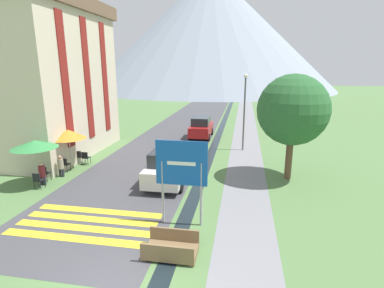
{
  "coord_description": "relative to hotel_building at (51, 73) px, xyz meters",
  "views": [
    {
      "loc": [
        3.34,
        -6.47,
        5.93
      ],
      "look_at": [
        0.47,
        10.0,
        1.62
      ],
      "focal_mm": 28.0,
      "sensor_mm": 36.0,
      "label": 1
    }
  ],
  "objects": [
    {
      "name": "ground_plane",
      "position": [
        9.4,
        8.0,
        -5.55
      ],
      "size": [
        160.0,
        160.0,
        0.0
      ],
      "primitive_type": "plane",
      "color": "#517542"
    },
    {
      "name": "road",
      "position": [
        6.9,
        18.0,
        -5.55
      ],
      "size": [
        6.4,
        60.0,
        0.01
      ],
      "color": "#424247",
      "rests_on": "ground_plane"
    },
    {
      "name": "footpath",
      "position": [
        13.0,
        18.0,
        -5.55
      ],
      "size": [
        2.2,
        60.0,
        0.01
      ],
      "color": "slate",
      "rests_on": "ground_plane"
    },
    {
      "name": "drainage_channel",
      "position": [
        10.6,
        18.0,
        -5.55
      ],
      "size": [
        0.6,
        60.0,
        0.0
      ],
      "color": "black",
      "rests_on": "ground_plane"
    },
    {
      "name": "crosswalk_marking",
      "position": [
        6.9,
        -8.8,
        -5.55
      ],
      "size": [
        5.44,
        2.54,
        0.01
      ],
      "color": "yellow",
      "rests_on": "ground_plane"
    },
    {
      "name": "mountain_distant",
      "position": [
        3.08,
        65.7,
        9.63
      ],
      "size": [
        65.1,
        65.1,
        30.37
      ],
      "color": "gray",
      "rests_on": "ground_plane"
    },
    {
      "name": "hotel_building",
      "position": [
        0.0,
        0.0,
        0.0
      ],
      "size": [
        5.64,
        9.67,
        10.25
      ],
      "color": "beige",
      "rests_on": "ground_plane"
    },
    {
      "name": "road_sign",
      "position": [
        10.54,
        -8.16,
        -3.35
      ],
      "size": [
        1.95,
        0.11,
        3.33
      ],
      "color": "#9E9EA3",
      "rests_on": "ground_plane"
    },
    {
      "name": "footbridge",
      "position": [
        10.6,
        -10.18,
        -5.33
      ],
      "size": [
        1.7,
        1.1,
        0.65
      ],
      "color": "brown",
      "rests_on": "ground_plane"
    },
    {
      "name": "parked_car_near",
      "position": [
        9.0,
        -3.97,
        -4.64
      ],
      "size": [
        1.94,
        4.28,
        1.82
      ],
      "color": "silver",
      "rests_on": "ground_plane"
    },
    {
      "name": "parked_car_far",
      "position": [
        9.19,
        6.57,
        -4.65
      ],
      "size": [
        1.77,
        3.87,
        1.82
      ],
      "color": "#A31919",
      "rests_on": "ground_plane"
    },
    {
      "name": "cafe_chair_far_right",
      "position": [
        2.65,
        -1.94,
        -5.04
      ],
      "size": [
        0.4,
        0.4,
        0.85
      ],
      "rotation": [
        0.0,
        0.0,
        0.21
      ],
      "color": "black",
      "rests_on": "ground_plane"
    },
    {
      "name": "cafe_chair_far_left",
      "position": [
        3.18,
        -2.09,
        -5.04
      ],
      "size": [
        0.4,
        0.4,
        0.85
      ],
      "rotation": [
        0.0,
        0.0,
        -0.4
      ],
      "color": "black",
      "rests_on": "ground_plane"
    },
    {
      "name": "cafe_chair_middle",
      "position": [
        2.66,
        -3.52,
        -5.04
      ],
      "size": [
        0.4,
        0.4,
        0.85
      ],
      "rotation": [
        0.0,
        0.0,
        0.32
      ],
      "color": "black",
      "rests_on": "ground_plane"
    },
    {
      "name": "cafe_chair_near_left",
      "position": [
        2.47,
        -5.07,
        -5.04
      ],
      "size": [
        0.4,
        0.4,
        0.85
      ],
      "rotation": [
        0.0,
        0.0,
        0.14
      ],
      "color": "black",
      "rests_on": "ground_plane"
    },
    {
      "name": "cafe_chair_nearest",
      "position": [
        2.8,
        -6.04,
        -5.04
      ],
      "size": [
        0.4,
        0.4,
        0.85
      ],
      "rotation": [
        0.0,
        0.0,
        0.5
      ],
      "color": "black",
      "rests_on": "ground_plane"
    },
    {
      "name": "cafe_umbrella_front_green",
      "position": [
        2.52,
        -5.62,
        -3.35
      ],
      "size": [
        2.23,
        2.23,
        2.41
      ],
      "color": "#B7B2A8",
      "rests_on": "ground_plane"
    },
    {
      "name": "cafe_umbrella_middle_orange",
      "position": [
        2.78,
        -3.04,
        -3.4
      ],
      "size": [
        1.99,
        1.99,
        2.42
      ],
      "color": "#B7B2A8",
      "rests_on": "ground_plane"
    },
    {
      "name": "person_seated_near",
      "position": [
        2.68,
        -5.53,
        -4.86
      ],
      "size": [
        0.32,
        0.32,
        1.25
      ],
      "color": "#282833",
      "rests_on": "ground_plane"
    },
    {
      "name": "person_seated_far",
      "position": [
        2.88,
        -4.24,
        -4.87
      ],
      "size": [
        0.32,
        0.32,
        1.23
      ],
      "color": "#282833",
      "rests_on": "ground_plane"
    },
    {
      "name": "streetlamp",
      "position": [
        12.77,
        3.06,
        -2.33
      ],
      "size": [
        0.28,
        0.28,
        5.47
      ],
      "color": "#515156",
      "rests_on": "ground_plane"
    },
    {
      "name": "tree_by_path",
      "position": [
        15.24,
        -2.35,
        -1.8
      ],
      "size": [
        3.7,
        3.7,
        5.62
      ],
      "color": "brown",
      "rests_on": "ground_plane"
    }
  ]
}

